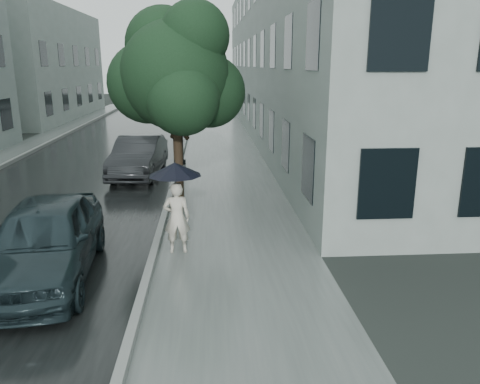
{
  "coord_description": "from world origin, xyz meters",
  "views": [
    {
      "loc": [
        -0.37,
        -7.63,
        3.99
      ],
      "look_at": [
        0.3,
        2.15,
        1.3
      ],
      "focal_mm": 35.0,
      "sensor_mm": 36.0,
      "label": 1
    }
  ],
  "objects": [
    {
      "name": "street_tree",
      "position": [
        -1.22,
        5.48,
        3.75
      ],
      "size": [
        3.82,
        3.47,
        5.61
      ],
      "color": "#332619",
      "rests_on": "ground"
    },
    {
      "name": "asphalt_road",
      "position": [
        -5.08,
        12.0,
        0.0
      ],
      "size": [
        6.85,
        60.0,
        0.0
      ],
      "primitive_type": "cube",
      "color": "black",
      "rests_on": "ground"
    },
    {
      "name": "umbrella",
      "position": [
        -1.08,
        2.01,
        1.87
      ],
      "size": [
        1.22,
        1.22,
        1.12
      ],
      "rotation": [
        0.0,
        0.0,
        0.09
      ],
      "color": "black",
      "rests_on": "ground"
    },
    {
      "name": "kerb_near",
      "position": [
        -1.57,
        12.0,
        0.07
      ],
      "size": [
        0.15,
        60.0,
        0.15
      ],
      "primitive_type": "cube",
      "color": "slate",
      "rests_on": "ground"
    },
    {
      "name": "car_near",
      "position": [
        -3.5,
        0.91,
        0.77
      ],
      "size": [
        2.16,
        4.6,
        1.52
      ],
      "primitive_type": "imported",
      "rotation": [
        0.0,
        0.0,
        0.08
      ],
      "color": "#1A292D",
      "rests_on": "ground"
    },
    {
      "name": "lamp_post",
      "position": [
        -1.6,
        11.44,
        2.86
      ],
      "size": [
        0.82,
        0.47,
        4.99
      ],
      "rotation": [
        0.0,
        0.0,
        -0.32
      ],
      "color": "black",
      "rests_on": "ground"
    },
    {
      "name": "pedestrian",
      "position": [
        -1.08,
        2.0,
        0.79
      ],
      "size": [
        0.59,
        0.4,
        1.57
      ],
      "primitive_type": "imported",
      "rotation": [
        0.0,
        0.0,
        3.18
      ],
      "color": "beige",
      "rests_on": "sidewalk"
    },
    {
      "name": "sidewalk",
      "position": [
        0.25,
        12.0,
        0.0
      ],
      "size": [
        3.5,
        60.0,
        0.01
      ],
      "primitive_type": "cube",
      "color": "slate",
      "rests_on": "ground"
    },
    {
      "name": "car_far",
      "position": [
        -2.93,
        9.48,
        0.72
      ],
      "size": [
        1.79,
        4.43,
        1.43
      ],
      "primitive_type": "imported",
      "rotation": [
        0.0,
        0.0,
        -0.06
      ],
      "color": "black",
      "rests_on": "ground"
    },
    {
      "name": "ground",
      "position": [
        0.0,
        0.0,
        0.0
      ],
      "size": [
        120.0,
        120.0,
        0.0
      ],
      "primitive_type": "plane",
      "color": "black",
      "rests_on": "ground"
    },
    {
      "name": "building_far_b",
      "position": [
        -13.77,
        30.0,
        4.0
      ],
      "size": [
        7.02,
        18.0,
        8.0
      ],
      "color": "gray",
      "rests_on": "ground"
    },
    {
      "name": "kerb_far",
      "position": [
        -8.57,
        12.0,
        0.07
      ],
      "size": [
        0.15,
        60.0,
        0.15
      ],
      "primitive_type": "cube",
      "color": "slate",
      "rests_on": "ground"
    },
    {
      "name": "building_near",
      "position": [
        5.47,
        19.5,
        4.5
      ],
      "size": [
        7.02,
        36.0,
        9.0
      ],
      "color": "gray",
      "rests_on": "ground"
    }
  ]
}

